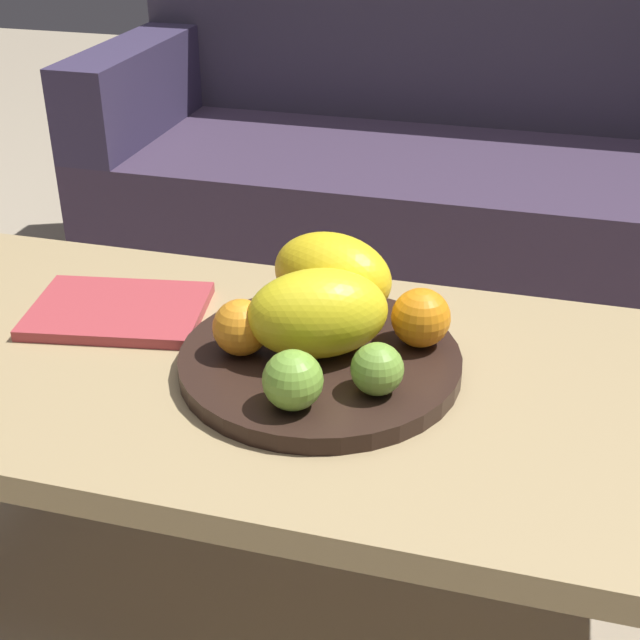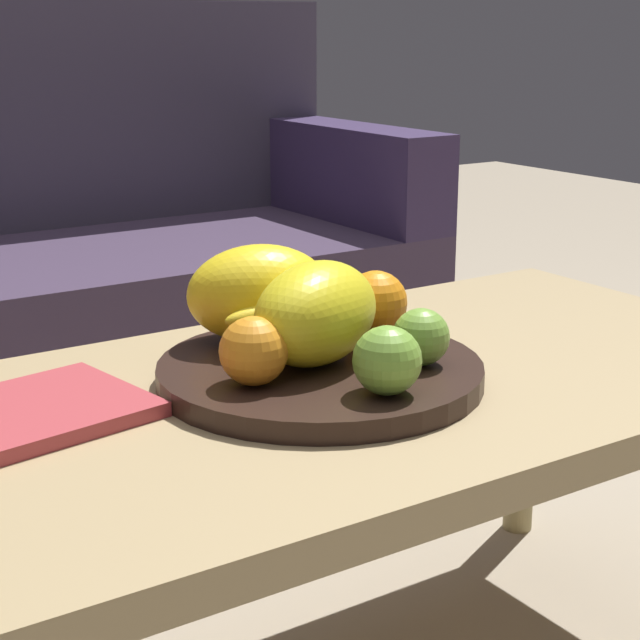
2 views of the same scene
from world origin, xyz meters
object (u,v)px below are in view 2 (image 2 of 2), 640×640
melon_smaller_beside (259,293)px  magazine (20,416)px  orange_front (376,302)px  fruit_bowl (320,373)px  banana_bunch (284,325)px  coffee_table (305,429)px  apple_left (421,337)px  couch (18,293)px  apple_front (387,360)px  orange_left (254,351)px  melon_large_front (316,313)px

melon_smaller_beside → magazine: melon_smaller_beside is taller
melon_smaller_beside → orange_front: bearing=-22.0°
fruit_bowl → banana_bunch: size_ratio=2.41×
coffee_table → apple_left: (0.12, -0.06, 0.10)m
couch → apple_front: size_ratio=23.36×
orange_front → orange_left: (-0.22, -0.08, -0.00)m
orange_front → magazine: size_ratio=0.31×
coffee_table → apple_front: size_ratio=17.61×
couch → magazine: 1.16m
fruit_bowl → magazine: fruit_bowl is taller
coffee_table → orange_left: 0.13m
coffee_table → apple_front: (0.03, -0.12, 0.11)m
melon_smaller_beside → apple_left: 0.21m
coffee_table → apple_front: apple_front is taller
orange_left → banana_bunch: (0.09, 0.09, -0.01)m
apple_front → magazine: apple_front is taller
banana_bunch → magazine: bearing=179.4°
couch → banana_bunch: (-0.02, -1.10, 0.20)m
couch → melon_smaller_beside: bearing=-91.3°
melon_large_front → orange_front: size_ratio=2.32×
coffee_table → couch: 1.18m
melon_smaller_beside → orange_front: 0.15m
fruit_bowl → apple_left: (0.09, -0.07, 0.05)m
banana_bunch → magazine: 0.32m
orange_front → magazine: bearing=179.1°
couch → apple_left: bearing=-86.3°
coffee_table → couch: couch is taller
melon_smaller_beside → coffee_table: bearing=-96.2°
melon_large_front → magazine: bearing=168.7°
couch → orange_front: bearing=-84.3°
orange_left → apple_left: size_ratio=1.14×
melon_large_front → melon_smaller_beside: size_ratio=1.04×
orange_left → melon_smaller_beside: bearing=57.8°
banana_bunch → magazine: (-0.32, 0.00, -0.05)m
coffee_table → banana_bunch: bearing=76.1°
couch → orange_front: 1.13m
fruit_bowl → banana_bunch: bearing=97.8°
melon_large_front → banana_bunch: size_ratio=1.19×
coffee_table → banana_bunch: (0.02, 0.07, 0.10)m
orange_front → magazine: 0.45m
apple_left → banana_bunch: bearing=126.8°
coffee_table → magazine: size_ratio=5.13×
melon_smaller_beside → banana_bunch: melon_smaller_beside is taller
fruit_bowl → banana_bunch: (-0.01, 0.06, 0.04)m
apple_left → magazine: apple_left is taller
melon_smaller_beside → orange_left: melon_smaller_beside is taller
apple_front → couch: bearing=89.6°
melon_large_front → melon_smaller_beside: melon_smaller_beside is taller
couch → apple_front: bearing=-90.4°
coffee_table → banana_bunch: size_ratio=8.31×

